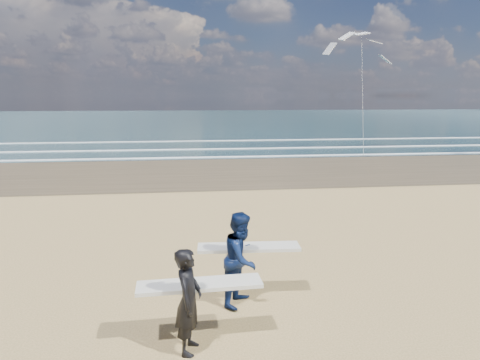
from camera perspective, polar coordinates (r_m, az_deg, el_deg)
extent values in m
cube|color=#193439|center=(81.55, 6.74, 8.07)|extent=(220.00, 100.00, 0.02)
cube|color=white|center=(35.81, 25.55, 3.24)|extent=(220.00, 0.50, 0.05)
cube|color=white|center=(39.83, 21.96, 4.21)|extent=(220.00, 0.50, 0.05)
cube|color=white|center=(45.59, 18.05, 5.26)|extent=(220.00, 0.50, 0.05)
imported|color=black|center=(7.53, -6.88, -15.70)|extent=(0.57, 0.75, 1.84)
cube|color=silver|center=(7.80, -5.39, -13.70)|extent=(2.22, 0.61, 0.07)
imported|color=#0B1A42|center=(9.04, 0.21, -10.41)|extent=(1.14, 1.21, 1.98)
cube|color=silver|center=(9.35, 1.17, -8.94)|extent=(2.23, 0.65, 0.07)
cube|color=slate|center=(32.15, 16.15, 3.10)|extent=(0.12, 0.12, 0.10)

